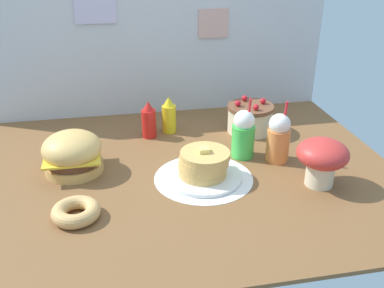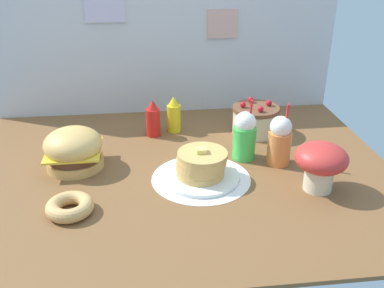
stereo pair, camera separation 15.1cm
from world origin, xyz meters
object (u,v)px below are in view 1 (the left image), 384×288
object	(u,v)px
burger	(73,153)
mustard_bottle	(169,116)
cream_soda_cup	(243,134)
layer_cake	(250,118)
donut_pink_glaze	(76,211)
ketchup_bottle	(149,121)
pancake_stack	(204,166)
mushroom_stool	(322,158)
orange_float_cup	(278,138)

from	to	relation	value
burger	mustard_bottle	world-z (taller)	mustard_bottle
burger	cream_soda_cup	size ratio (longest dim) A/B	0.88
burger	mustard_bottle	distance (m)	0.68
burger	layer_cake	distance (m)	1.09
cream_soda_cup	donut_pink_glaze	distance (m)	0.98
layer_cake	mustard_bottle	bearing A→B (deg)	170.14
burger	cream_soda_cup	xyz separation A→B (m)	(0.90, -0.00, 0.03)
ketchup_bottle	cream_soda_cup	size ratio (longest dim) A/B	0.67
layer_cake	ketchup_bottle	size ratio (longest dim) A/B	1.25
layer_cake	ketchup_bottle	bearing A→B (deg)	176.73
burger	pancake_stack	distance (m)	0.67
mustard_bottle	mushroom_stool	distance (m)	0.99
pancake_stack	cream_soda_cup	size ratio (longest dim) A/B	1.13
layer_cake	mushroom_stool	world-z (taller)	mushroom_stool
donut_pink_glaze	mushroom_stool	world-z (taller)	mushroom_stool
donut_pink_glaze	ketchup_bottle	bearing A→B (deg)	62.90
burger	pancake_stack	world-z (taller)	burger
orange_float_cup	mushroom_stool	xyz separation A→B (m)	(0.11, -0.28, 0.01)
burger	orange_float_cup	world-z (taller)	orange_float_cup
ketchup_bottle	mustard_bottle	xyz separation A→B (m)	(0.13, 0.05, 0.00)
layer_cake	mushroom_stool	xyz separation A→B (m)	(0.14, -0.68, 0.06)
layer_cake	ketchup_bottle	world-z (taller)	ketchup_bottle
pancake_stack	ketchup_bottle	bearing A→B (deg)	111.53
pancake_stack	ketchup_bottle	distance (m)	0.59
orange_float_cup	donut_pink_glaze	xyz separation A→B (m)	(-1.04, -0.34, -0.10)
ketchup_bottle	orange_float_cup	size ratio (longest dim) A/B	0.67
layer_cake	cream_soda_cup	distance (m)	0.35
orange_float_cup	mushroom_stool	distance (m)	0.30
cream_soda_cup	mushroom_stool	size ratio (longest dim) A/B	1.36
burger	ketchup_bottle	size ratio (longest dim) A/B	1.33
burger	mushroom_stool	distance (m)	1.24
mustard_bottle	mushroom_stool	size ratio (longest dim) A/B	0.91
mustard_bottle	layer_cake	bearing A→B (deg)	-9.86
pancake_stack	mushroom_stool	bearing A→B (deg)	-16.85
layer_cake	mushroom_stool	size ratio (longest dim) A/B	1.13
burger	orange_float_cup	xyz separation A→B (m)	(1.07, -0.09, 0.03)
mustard_bottle	cream_soda_cup	xyz separation A→B (m)	(0.35, -0.40, 0.03)
cream_soda_cup	donut_pink_glaze	world-z (taller)	cream_soda_cup
pancake_stack	mushroom_stool	world-z (taller)	mushroom_stool
burger	layer_cake	bearing A→B (deg)	16.67
layer_cake	orange_float_cup	distance (m)	0.40
donut_pink_glaze	burger	bearing A→B (deg)	93.78
burger	pancake_stack	xyz separation A→B (m)	(0.64, -0.20, -0.04)
mustard_bottle	ketchup_bottle	bearing A→B (deg)	-158.84
layer_cake	donut_pink_glaze	size ratio (longest dim) A/B	1.34
layer_cake	ketchup_bottle	distance (m)	0.62
pancake_stack	orange_float_cup	distance (m)	0.45
cream_soda_cup	burger	bearing A→B (deg)	179.76
donut_pink_glaze	pancake_stack	bearing A→B (deg)	20.42
burger	pancake_stack	size ratio (longest dim) A/B	0.78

